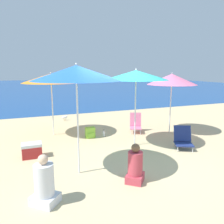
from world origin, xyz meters
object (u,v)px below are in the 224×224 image
at_px(person_seated_far, 44,184).
at_px(beach_chair_pink, 136,124).
at_px(beach_umbrella_pink, 172,79).
at_px(person_seated_near, 135,166).
at_px(beach_umbrella_blue, 76,73).
at_px(seagull, 65,117).
at_px(water_bottle, 104,134).
at_px(beach_umbrella_orange, 51,78).
at_px(beach_umbrella_teal, 136,75).
at_px(beach_chair_navy, 183,139).
at_px(backpack_lime, 90,133).
at_px(cooler_box, 32,150).

bearing_deg(person_seated_far, beach_chair_pink, -4.63).
distance_m(beach_umbrella_pink, person_seated_near, 4.25).
xyz_separation_m(beach_umbrella_blue, seagull, (0.56, 5.30, -2.06)).
bearing_deg(water_bottle, person_seated_far, -123.96).
height_order(beach_umbrella_orange, beach_umbrella_blue, beach_umbrella_blue).
bearing_deg(beach_umbrella_teal, beach_chair_navy, -31.37).
bearing_deg(beach_chair_pink, beach_chair_navy, -50.32).
relative_size(beach_umbrella_blue, backpack_lime, 6.65).
distance_m(beach_chair_navy, beach_chair_pink, 2.07).
height_order(beach_umbrella_blue, beach_chair_navy, beach_umbrella_blue).
height_order(beach_chair_pink, backpack_lime, beach_chair_pink).
distance_m(beach_umbrella_orange, water_bottle, 2.60).
bearing_deg(water_bottle, beach_umbrella_teal, -65.18).
distance_m(beach_umbrella_teal, cooler_box, 3.51).
relative_size(beach_umbrella_teal, person_seated_near, 2.81).
relative_size(beach_umbrella_orange, beach_chair_pink, 3.11).
height_order(beach_umbrella_teal, beach_chair_pink, beach_umbrella_teal).
bearing_deg(backpack_lime, beach_umbrella_pink, -8.72).
xyz_separation_m(beach_chair_navy, beach_chair_pink, (-0.51, 2.01, 0.03)).
bearing_deg(person_seated_near, beach_umbrella_blue, -178.55).
bearing_deg(beach_umbrella_blue, beach_umbrella_orange, 93.23).
distance_m(person_seated_far, cooler_box, 2.25).
distance_m(person_seated_far, backpack_lime, 3.73).
distance_m(beach_umbrella_blue, beach_chair_navy, 3.73).
bearing_deg(beach_umbrella_orange, seagull, 70.86).
distance_m(beach_umbrella_blue, person_seated_near, 2.25).
bearing_deg(beach_umbrella_teal, beach_umbrella_orange, 137.00).
bearing_deg(beach_umbrella_pink, cooler_box, -172.59).
bearing_deg(beach_umbrella_blue, person_seated_far, -131.41).
bearing_deg(water_bottle, cooler_box, -156.02).
xyz_separation_m(water_bottle, seagull, (-0.86, 2.91, 0.05)).
distance_m(beach_umbrella_orange, person_seated_far, 4.44).
height_order(beach_umbrella_orange, water_bottle, beach_umbrella_orange).
relative_size(beach_chair_navy, seagull, 2.64).
distance_m(person_seated_near, seagull, 6.11).
bearing_deg(beach_umbrella_pink, seagull, 134.14).
distance_m(beach_umbrella_pink, seagull, 5.00).
bearing_deg(cooler_box, person_seated_near, -47.72).
bearing_deg(person_seated_near, person_seated_far, -135.95).
xyz_separation_m(beach_umbrella_pink, backpack_lime, (-2.87, 0.44, -1.76)).
bearing_deg(beach_umbrella_orange, water_bottle, -26.48).
xyz_separation_m(person_seated_far, seagull, (1.36, 6.20, -0.22)).
bearing_deg(beach_chair_navy, seagull, 144.28).
height_order(person_seated_near, backpack_lime, person_seated_near).
bearing_deg(beach_umbrella_pink, beach_chair_pink, 156.41).
distance_m(beach_umbrella_teal, person_seated_near, 2.83).
relative_size(beach_umbrella_blue, water_bottle, 10.45).
distance_m(beach_umbrella_teal, backpack_lime, 2.52).
xyz_separation_m(person_seated_far, cooler_box, (-0.15, 2.24, -0.17)).
bearing_deg(cooler_box, water_bottle, 23.98).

